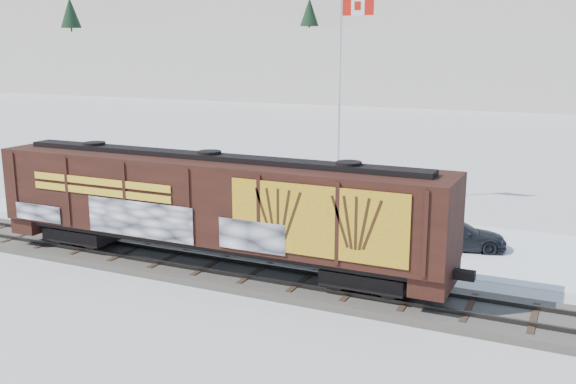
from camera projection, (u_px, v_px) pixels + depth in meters
The scene contains 9 objects.
ground at pixel (255, 280), 24.51m from camera, with size 500.00×500.00×0.00m, color white.
rail_track at pixel (255, 276), 24.48m from camera, with size 50.00×3.40×0.43m.
parking_strip at pixel (328, 230), 31.14m from camera, with size 40.00×8.00×0.03m, color white.
hillside at pixel (544, 24), 144.98m from camera, with size 360.00×110.00×93.00m.
hopper_railcar at pixel (211, 202), 24.68m from camera, with size 18.65×3.06×4.31m.
flagpole at pixel (341, 128), 35.93m from camera, with size 2.30×0.90×11.59m.
car_silver at pixel (262, 207), 32.63m from camera, with size 1.77×4.39×1.50m, color #B2B5BA.
car_white at pixel (236, 212), 31.82m from camera, with size 1.51×4.32×1.42m, color white.
car_dark at pixel (457, 235), 28.17m from camera, with size 1.72×4.24×1.23m, color black.
Camera 1 is at (11.00, -20.47, 8.58)m, focal length 40.00 mm.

